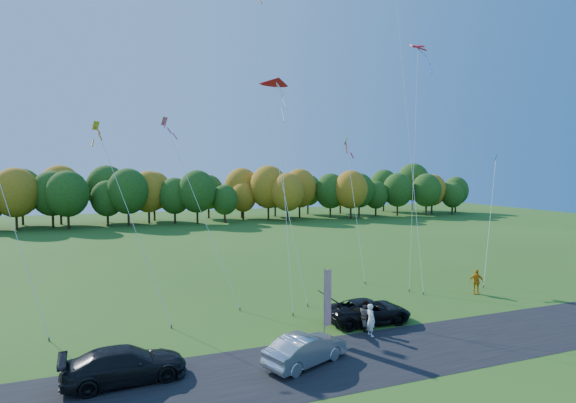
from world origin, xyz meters
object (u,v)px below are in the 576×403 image
object	(u,v)px
person_east	(476,282)
feather_flag	(327,297)
silver_sedan	(306,349)
black_suv	(369,311)

from	to	relation	value
person_east	feather_flag	size ratio (longest dim) A/B	0.46
silver_sedan	feather_flag	size ratio (longest dim) A/B	1.09
silver_sedan	person_east	bearing A→B (deg)	-90.50
silver_sedan	person_east	world-z (taller)	person_east
silver_sedan	person_east	xyz separation A→B (m)	(16.44, 6.70, 0.20)
black_suv	silver_sedan	xyz separation A→B (m)	(-5.76, -4.00, 0.01)
silver_sedan	black_suv	bearing A→B (deg)	-77.89
black_suv	silver_sedan	bearing A→B (deg)	127.01
silver_sedan	person_east	distance (m)	17.76
person_east	feather_flag	bearing A→B (deg)	-131.27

